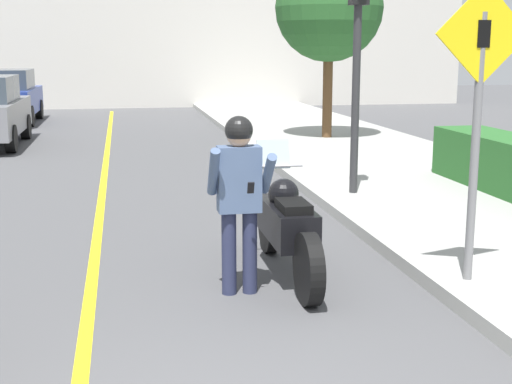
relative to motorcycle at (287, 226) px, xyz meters
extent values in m
cube|color=yellow|center=(-1.98, 2.45, -0.52)|extent=(0.12, 36.00, 0.01)
cylinder|color=black|center=(0.00, -0.89, -0.18)|extent=(0.14, 0.67, 0.67)
cylinder|color=black|center=(0.00, 0.87, -0.18)|extent=(0.14, 0.67, 0.67)
cube|color=black|center=(0.00, -0.01, 0.05)|extent=(0.40, 1.21, 0.36)
sphere|color=black|center=(0.00, 0.15, 0.31)|extent=(0.32, 0.32, 0.32)
cube|color=black|center=(0.00, -0.28, 0.27)|extent=(0.28, 0.48, 0.10)
cylinder|color=silver|center=(0.00, 0.59, 0.53)|extent=(0.62, 0.03, 0.03)
cube|color=silver|center=(0.00, 0.67, 0.65)|extent=(0.36, 0.12, 0.31)
cylinder|color=#282D4C|center=(-0.67, -0.46, -0.12)|extent=(0.14, 0.14, 0.80)
cylinder|color=#282D4C|center=(-0.47, -0.46, -0.12)|extent=(0.14, 0.14, 0.80)
cube|color=slate|center=(-0.57, -0.46, 0.59)|extent=(0.40, 0.22, 0.62)
cylinder|color=slate|center=(-0.82, -0.56, 0.68)|extent=(0.09, 0.37, 0.48)
cylinder|color=slate|center=(-0.32, -0.58, 0.65)|extent=(0.09, 0.43, 0.43)
sphere|color=tan|center=(-0.57, -0.46, 1.00)|extent=(0.22, 0.22, 0.22)
sphere|color=black|center=(-0.57, -0.46, 1.05)|extent=(0.26, 0.26, 0.26)
cube|color=black|center=(-0.51, -0.74, 0.56)|extent=(0.06, 0.05, 0.11)
cylinder|color=slate|center=(1.56, -0.89, 0.86)|extent=(0.08, 0.08, 2.47)
cube|color=yellow|center=(1.56, -0.91, 1.91)|extent=(0.91, 0.02, 0.91)
cube|color=black|center=(1.56, -0.92, 1.91)|extent=(0.12, 0.01, 0.24)
cylinder|color=#2D2D30|center=(1.82, 3.32, 1.40)|extent=(0.12, 0.12, 3.54)
cylinder|color=brown|center=(3.39, 10.15, 0.74)|extent=(0.24, 0.24, 2.23)
sphere|color=#285B28|center=(3.39, 10.15, 2.77)|extent=(2.61, 2.61, 2.61)
cylinder|color=black|center=(-4.08, 12.37, -0.20)|extent=(0.22, 0.64, 0.64)
cylinder|color=black|center=(-4.08, 9.77, -0.20)|extent=(0.22, 0.64, 0.64)
cylinder|color=black|center=(-4.34, 17.99, -0.20)|extent=(0.22, 0.64, 0.64)
cylinder|color=black|center=(-4.34, 15.39, -0.20)|extent=(0.22, 0.64, 0.64)
cube|color=navy|center=(-5.16, 16.69, 0.18)|extent=(1.80, 4.20, 0.76)
cube|color=#38424C|center=(-5.16, 16.52, 0.86)|extent=(1.58, 2.18, 0.60)
camera|label=1|loc=(-1.62, -6.89, 1.78)|focal=50.00mm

